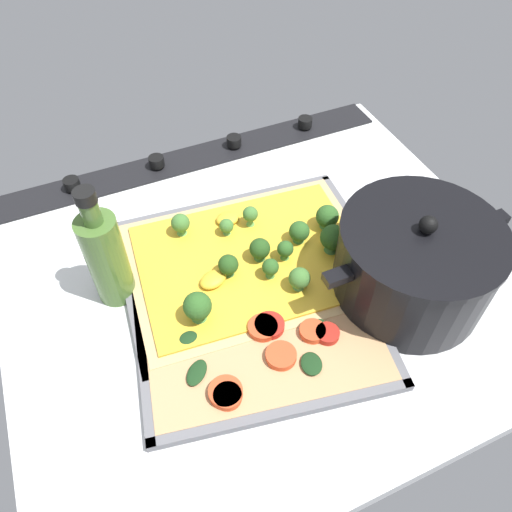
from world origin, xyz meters
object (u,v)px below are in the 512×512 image
(baking_tray_back, at_px, (261,333))
(veggie_pizza_back, at_px, (263,334))
(broccoli_pizza, at_px, (256,258))
(cooking_pot, at_px, (414,263))
(baking_tray_front, at_px, (251,264))
(oil_bottle, at_px, (106,257))

(baking_tray_back, height_order, veggie_pizza_back, veggie_pizza_back)
(broccoli_pizza, xyz_separation_m, veggie_pizza_back, (0.04, 0.12, -0.01))
(broccoli_pizza, xyz_separation_m, baking_tray_back, (0.04, 0.12, -0.02))
(broccoli_pizza, relative_size, baking_tray_back, 1.02)
(broccoli_pizza, height_order, veggie_pizza_back, broccoli_pizza)
(baking_tray_back, height_order, cooking_pot, cooking_pot)
(baking_tray_front, distance_m, baking_tray_back, 0.12)
(veggie_pizza_back, xyz_separation_m, cooking_pot, (-0.22, 0.01, 0.05))
(baking_tray_front, bearing_deg, veggie_pizza_back, 73.57)
(broccoli_pizza, relative_size, veggie_pizza_back, 1.11)
(veggie_pizza_back, bearing_deg, oil_bottle, -44.19)
(cooking_pot, bearing_deg, veggie_pizza_back, -2.66)
(veggie_pizza_back, bearing_deg, broccoli_pizza, -109.99)
(veggie_pizza_back, bearing_deg, baking_tray_back, -97.06)
(oil_bottle, bearing_deg, baking_tray_back, 137.03)
(baking_tray_back, bearing_deg, broccoli_pizza, -110.61)
(baking_tray_front, height_order, oil_bottle, oil_bottle)
(baking_tray_front, bearing_deg, broccoli_pizza, 151.43)
(baking_tray_front, xyz_separation_m, cooking_pot, (-0.19, 0.14, 0.06))
(baking_tray_back, xyz_separation_m, veggie_pizza_back, (0.00, 0.01, 0.01))
(broccoli_pizza, relative_size, oil_bottle, 1.94)
(broccoli_pizza, distance_m, baking_tray_back, 0.12)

